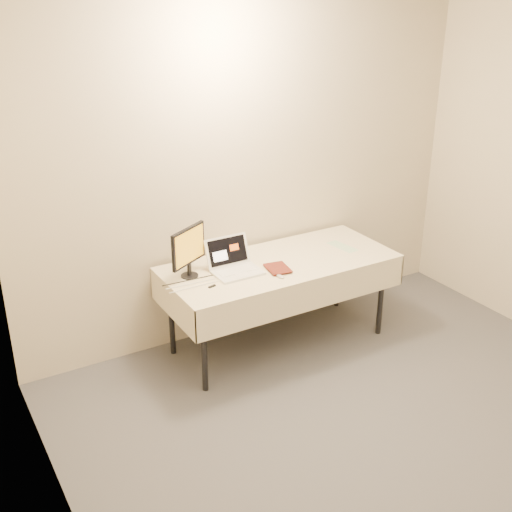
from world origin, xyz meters
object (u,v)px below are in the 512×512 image
table (280,269)px  monitor (188,248)px  book (268,259)px  laptop (233,264)px

table → monitor: monitor is taller
table → monitor: size_ratio=4.80×
book → laptop: bearing=155.1°
monitor → book: size_ratio=1.80×
table → book: bearing=-147.3°
table → laptop: laptop is taller
table → laptop: bearing=175.0°
table → book: (-0.18, -0.11, 0.17)m
laptop → book: (0.22, -0.15, 0.05)m
book → table: bearing=41.8°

